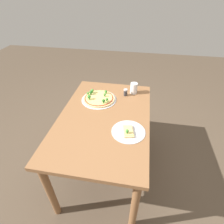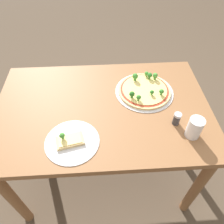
{
  "view_description": "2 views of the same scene",
  "coord_description": "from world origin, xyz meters",
  "px_view_note": "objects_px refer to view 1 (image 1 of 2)",
  "views": [
    {
      "loc": [
        -1.19,
        -0.28,
        1.73
      ],
      "look_at": [
        0.05,
        -0.06,
        0.76
      ],
      "focal_mm": 28.0,
      "sensor_mm": 36.0,
      "label": 1
    },
    {
      "loc": [
        -0.0,
        -0.86,
        1.65
      ],
      "look_at": [
        0.05,
        -0.06,
        0.76
      ],
      "focal_mm": 35.0,
      "sensor_mm": 36.0,
      "label": 2
    }
  ],
  "objects_px": {
    "drinking_cup": "(134,88)",
    "pizza_tray_whole": "(99,98)",
    "condiment_shaker": "(125,92)",
    "pizza_tray_slice": "(128,131)",
    "dining_table": "(104,125)"
  },
  "relations": [
    {
      "from": "pizza_tray_slice",
      "to": "drinking_cup",
      "type": "height_order",
      "value": "drinking_cup"
    },
    {
      "from": "pizza_tray_slice",
      "to": "condiment_shaker",
      "type": "distance_m",
      "value": 0.56
    },
    {
      "from": "condiment_shaker",
      "to": "pizza_tray_slice",
      "type": "bearing_deg",
      "value": -171.08
    },
    {
      "from": "dining_table",
      "to": "drinking_cup",
      "type": "bearing_deg",
      "value": -26.91
    },
    {
      "from": "pizza_tray_slice",
      "to": "condiment_shaker",
      "type": "height_order",
      "value": "condiment_shaker"
    },
    {
      "from": "drinking_cup",
      "to": "pizza_tray_whole",
      "type": "bearing_deg",
      "value": 119.25
    },
    {
      "from": "dining_table",
      "to": "condiment_shaker",
      "type": "bearing_deg",
      "value": -20.85
    },
    {
      "from": "dining_table",
      "to": "pizza_tray_whole",
      "type": "height_order",
      "value": "pizza_tray_whole"
    },
    {
      "from": "dining_table",
      "to": "drinking_cup",
      "type": "distance_m",
      "value": 0.53
    },
    {
      "from": "dining_table",
      "to": "drinking_cup",
      "type": "xyz_separation_m",
      "value": [
        0.45,
        -0.23,
        0.16
      ]
    },
    {
      "from": "dining_table",
      "to": "condiment_shaker",
      "type": "relative_size",
      "value": 16.8
    },
    {
      "from": "drinking_cup",
      "to": "condiment_shaker",
      "type": "distance_m",
      "value": 0.1
    },
    {
      "from": "pizza_tray_slice",
      "to": "drinking_cup",
      "type": "distance_m",
      "value": 0.62
    },
    {
      "from": "dining_table",
      "to": "pizza_tray_whole",
      "type": "bearing_deg",
      "value": 23.08
    },
    {
      "from": "dining_table",
      "to": "pizza_tray_whole",
      "type": "xyz_separation_m",
      "value": [
        0.26,
        0.11,
        0.11
      ]
    }
  ]
}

